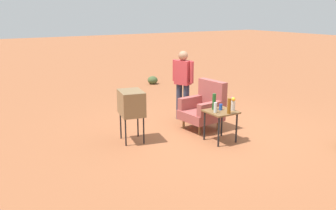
{
  "coord_description": "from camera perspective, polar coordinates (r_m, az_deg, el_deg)",
  "views": [
    {
      "loc": [
        5.88,
        -4.63,
        2.55
      ],
      "look_at": [
        -0.21,
        -0.9,
        0.65
      ],
      "focal_mm": 38.35,
      "sensor_mm": 36.0,
      "label": 1
    }
  ],
  "objects": [
    {
      "name": "ground_plane",
      "position": [
        7.91,
        6.39,
        -4.02
      ],
      "size": [
        60.0,
        60.0,
        0.0
      ],
      "primitive_type": "plane",
      "color": "#A05B38"
    },
    {
      "name": "armchair",
      "position": [
        7.88,
        5.82,
        -0.27
      ],
      "size": [
        0.83,
        0.84,
        1.06
      ],
      "color": "brown",
      "rests_on": "ground"
    },
    {
      "name": "side_table",
      "position": [
        7.14,
        8.38,
        -1.65
      ],
      "size": [
        0.56,
        0.56,
        0.63
      ],
      "color": "black",
      "rests_on": "ground"
    },
    {
      "name": "tv_on_stand",
      "position": [
        7.04,
        -5.83,
        0.28
      ],
      "size": [
        0.68,
        0.55,
        1.03
      ],
      "color": "black",
      "rests_on": "ground"
    },
    {
      "name": "person_standing",
      "position": [
        8.42,
        2.38,
        3.84
      ],
      "size": [
        0.53,
        0.34,
        1.64
      ],
      "color": "#2D3347",
      "rests_on": "ground"
    },
    {
      "name": "bottle_wine_green",
      "position": [
        7.16,
        7.34,
        0.53
      ],
      "size": [
        0.07,
        0.07,
        0.32
      ],
      "primitive_type": "cylinder",
      "color": "#1E5623",
      "rests_on": "side_table"
    },
    {
      "name": "bottle_short_clear",
      "position": [
        6.96,
        7.54,
        -0.4
      ],
      "size": [
        0.06,
        0.06,
        0.2
      ],
      "primitive_type": "cylinder",
      "color": "silver",
      "rests_on": "side_table"
    },
    {
      "name": "soda_can_blue",
      "position": [
        7.17,
        8.38,
        -0.31
      ],
      "size": [
        0.07,
        0.07,
        0.12
      ],
      "primitive_type": "cylinder",
      "color": "blue",
      "rests_on": "side_table"
    },
    {
      "name": "bottle_tall_amber",
      "position": [
        6.92,
        9.69,
        -0.14
      ],
      "size": [
        0.07,
        0.07,
        0.3
      ],
      "primitive_type": "cylinder",
      "color": "brown",
      "rests_on": "side_table"
    },
    {
      "name": "flower_vase",
      "position": [
        7.16,
        10.28,
        0.31
      ],
      "size": [
        0.15,
        0.1,
        0.27
      ],
      "color": "silver",
      "rests_on": "side_table"
    },
    {
      "name": "shrub_lone",
      "position": [
        12.76,
        -2.46,
        3.98
      ],
      "size": [
        0.36,
        0.36,
        0.28
      ],
      "primitive_type": "ellipsoid",
      "color": "#475B33",
      "rests_on": "ground"
    }
  ]
}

